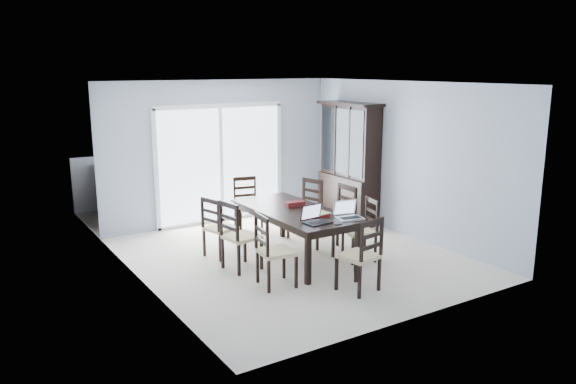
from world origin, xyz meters
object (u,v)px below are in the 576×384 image
chair_left_mid (236,229)px  chair_right_near (365,223)px  chair_left_near (270,243)px  chair_right_mid (341,211)px  cell_phone (338,224)px  dining_table (294,215)px  chair_right_far (308,202)px  laptop_dark (318,219)px  chair_end_near (365,247)px  laptop_silver (350,215)px  game_box (295,204)px  chair_end_far (246,199)px  chair_left_far (216,221)px  hot_tub (157,191)px  china_hutch (349,164)px

chair_left_mid → chair_right_near: (1.84, -0.60, -0.05)m
chair_left_near → chair_right_mid: 1.84m
chair_left_mid → cell_phone: chair_left_mid is taller
dining_table → chair_left_near: size_ratio=1.93×
chair_right_far → laptop_dark: chair_right_far is taller
chair_end_near → chair_right_mid: bearing=52.1°
laptop_silver → game_box: (-0.25, 1.02, -0.02)m
dining_table → chair_right_far: chair_right_far is taller
chair_end_near → chair_end_far: size_ratio=1.03×
chair_left_far → chair_left_mid: bearing=-15.6°
hot_tub → laptop_dark: bearing=-79.8°
chair_right_far → chair_left_mid: bearing=97.7°
hot_tub → chair_left_near: bearing=-89.9°
china_hutch → game_box: 2.20m
chair_end_far → hot_tub: (-0.97, 1.85, -0.10)m
chair_right_near → cell_phone: chair_right_near is taller
laptop_silver → chair_left_near: bearing=-173.4°
chair_left_mid → chair_end_far: chair_left_mid is taller
chair_end_near → dining_table: bearing=80.6°
chair_right_near → chair_right_far: 1.40m
chair_right_mid → dining_table: bearing=82.0°
laptop_dark → hot_tub: bearing=95.1°
chair_left_far → game_box: 1.22m
chair_right_mid → chair_right_far: bearing=0.5°
chair_left_mid → laptop_dark: chair_left_mid is taller
chair_left_mid → chair_right_near: 1.94m
china_hutch → chair_left_near: 3.59m
chair_right_far → laptop_silver: bearing=149.4°
chair_left_mid → chair_end_far: size_ratio=1.06×
chair_left_near → chair_end_far: bearing=165.9°
laptop_dark → laptop_silver: bearing=-11.5°
laptop_silver → chair_left_far: bearing=141.7°
china_hutch → chair_left_near: (-2.91, -2.05, -0.47)m
chair_left_near → laptop_silver: (1.27, -0.06, 0.21)m
chair_left_far → chair_right_near: chair_left_far is taller
chair_left_near → chair_right_near: chair_left_near is taller
china_hutch → cell_phone: china_hutch is taller
chair_left_far → chair_end_near: chair_end_near is taller
game_box → chair_left_near: bearing=-136.5°
chair_right_far → laptop_dark: (-0.91, -1.57, 0.21)m
chair_right_mid → chair_end_far: bearing=22.0°
chair_left_far → laptop_dark: size_ratio=2.91×
chair_left_far → chair_end_near: size_ratio=0.95×
china_hutch → chair_right_far: china_hutch is taller
chair_left_far → chair_end_far: bearing=118.2°
dining_table → china_hutch: 2.41m
chair_end_near → hot_tub: size_ratio=0.60×
chair_left_mid → cell_phone: (1.05, -0.98, 0.14)m
chair_end_near → chair_right_far: bearing=61.9°
chair_right_far → laptop_dark: 1.82m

